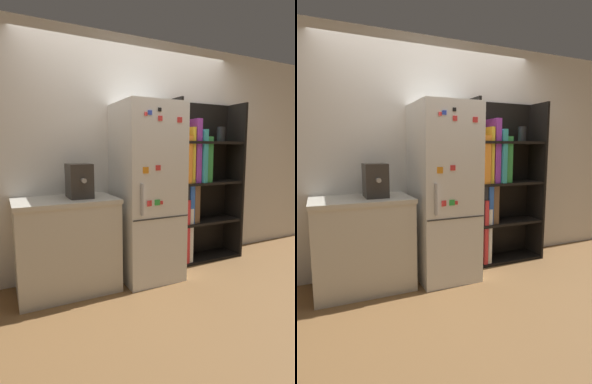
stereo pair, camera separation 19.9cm
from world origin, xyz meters
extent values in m
plane|color=olive|center=(0.00, 0.00, 0.00)|extent=(16.00, 16.00, 0.00)
cube|color=white|center=(0.00, 0.47, 1.30)|extent=(8.00, 0.05, 2.60)
cube|color=white|center=(0.00, 0.12, 0.92)|extent=(0.62, 0.65, 1.84)
cube|color=#333333|center=(0.00, -0.20, 0.71)|extent=(0.61, 0.01, 0.01)
cube|color=#B2B2B7|center=(-0.22, -0.22, 0.91)|extent=(0.02, 0.02, 0.30)
cube|color=red|center=(-0.02, -0.21, 1.66)|extent=(0.05, 0.01, 0.04)
cube|color=blue|center=(-0.13, -0.21, 1.71)|extent=(0.04, 0.01, 0.04)
cube|color=red|center=(-0.17, -0.21, 1.69)|extent=(0.03, 0.01, 0.03)
cube|color=red|center=(-0.04, -0.21, 1.20)|extent=(0.05, 0.01, 0.05)
cube|color=green|center=(-0.05, -0.21, 0.87)|extent=(0.06, 0.01, 0.05)
cube|color=black|center=(-0.03, -0.21, 1.74)|extent=(0.03, 0.01, 0.03)
cube|color=red|center=(0.19, -0.21, 1.66)|extent=(0.05, 0.01, 0.05)
cube|color=red|center=(-0.13, -0.21, 0.87)|extent=(0.05, 0.02, 0.05)
cube|color=red|center=(-0.01, -0.21, 0.86)|extent=(0.03, 0.01, 0.03)
cube|color=orange|center=(-0.18, -0.21, 1.18)|extent=(0.06, 0.02, 0.06)
cube|color=black|center=(0.41, 0.27, 0.97)|extent=(0.03, 0.36, 1.94)
cube|color=black|center=(1.34, 0.27, 0.97)|extent=(0.03, 0.36, 1.94)
cube|color=black|center=(0.88, 0.43, 0.97)|extent=(0.96, 0.03, 1.94)
cube|color=black|center=(0.88, 0.27, 0.01)|extent=(0.90, 0.33, 0.03)
cube|color=black|center=(0.88, 0.27, 0.48)|extent=(0.90, 0.33, 0.03)
cube|color=black|center=(0.88, 0.27, 0.97)|extent=(0.90, 0.33, 0.03)
cube|color=black|center=(0.88, 0.27, 1.45)|extent=(0.90, 0.33, 0.03)
cube|color=#338C3F|center=(0.48, 0.28, 0.31)|extent=(0.07, 0.23, 0.55)
cube|color=red|center=(0.55, 0.27, 0.41)|extent=(0.04, 0.29, 0.76)
cube|color=silver|center=(0.61, 0.26, 0.36)|extent=(0.05, 0.25, 0.65)
cube|color=silver|center=(0.46, 0.28, 0.79)|extent=(0.05, 0.24, 0.58)
cube|color=#262628|center=(0.54, 0.27, 0.90)|extent=(0.07, 0.23, 0.81)
cube|color=#2D59B2|center=(0.61, 0.27, 0.77)|extent=(0.06, 0.25, 0.53)
cube|color=brown|center=(0.68, 0.28, 0.76)|extent=(0.07, 0.26, 0.52)
cube|color=brown|center=(0.46, 0.27, 1.34)|extent=(0.05, 0.24, 0.70)
cube|color=orange|center=(0.54, 0.27, 1.26)|extent=(0.08, 0.29, 0.54)
cube|color=gold|center=(0.62, 0.27, 1.31)|extent=(0.04, 0.25, 0.64)
cube|color=purple|center=(0.69, 0.27, 1.36)|extent=(0.07, 0.25, 0.74)
cube|color=teal|center=(0.77, 0.27, 1.30)|extent=(0.05, 0.31, 0.62)
cube|color=#338C3F|center=(0.85, 0.27, 1.25)|extent=(0.08, 0.28, 0.54)
cylinder|color=black|center=(1.10, 0.27, 1.56)|extent=(0.10, 0.10, 0.18)
cube|color=beige|center=(-0.85, 0.16, 0.44)|extent=(0.93, 0.58, 0.87)
cube|color=beige|center=(-0.85, 0.16, 0.89)|extent=(0.95, 0.60, 0.04)
cube|color=#38332D|center=(-0.71, 0.17, 1.07)|extent=(0.22, 0.28, 0.33)
cylinder|color=#A5A39E|center=(-0.71, 0.00, 1.09)|extent=(0.04, 0.06, 0.04)
camera|label=1|loc=(-1.40, -2.70, 1.37)|focal=28.00mm
camera|label=2|loc=(-1.22, -2.78, 1.37)|focal=28.00mm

